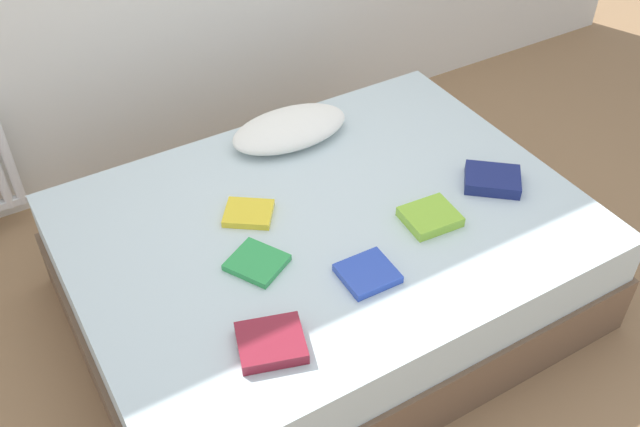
% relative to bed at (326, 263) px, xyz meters
% --- Properties ---
extents(ground_plane, '(8.00, 8.00, 0.00)m').
position_rel_bed_xyz_m(ground_plane, '(0.00, 0.00, -0.25)').
color(ground_plane, '#93704C').
extents(bed, '(2.00, 1.50, 0.50)m').
position_rel_bed_xyz_m(bed, '(0.00, 0.00, 0.00)').
color(bed, brown).
rests_on(bed, ground).
extents(pillow, '(0.54, 0.30, 0.11)m').
position_rel_bed_xyz_m(pillow, '(0.13, 0.54, 0.31)').
color(pillow, white).
rests_on(pillow, bed).
extents(textbook_maroon, '(0.26, 0.24, 0.04)m').
position_rel_bed_xyz_m(textbook_maroon, '(-0.48, -0.45, 0.27)').
color(textbook_maroon, maroon).
rests_on(textbook_maroon, bed).
extents(textbook_green, '(0.24, 0.25, 0.03)m').
position_rel_bed_xyz_m(textbook_green, '(-0.35, -0.10, 0.27)').
color(textbook_green, green).
rests_on(textbook_green, bed).
extents(textbook_lime, '(0.21, 0.19, 0.04)m').
position_rel_bed_xyz_m(textbook_lime, '(0.33, -0.22, 0.27)').
color(textbook_lime, '#8CC638').
rests_on(textbook_lime, bed).
extents(textbook_blue, '(0.19, 0.18, 0.03)m').
position_rel_bed_xyz_m(textbook_blue, '(-0.04, -0.35, 0.27)').
color(textbook_blue, '#2847B7').
rests_on(textbook_blue, bed).
extents(textbook_navy, '(0.28, 0.28, 0.05)m').
position_rel_bed_xyz_m(textbook_navy, '(0.69, -0.17, 0.28)').
color(textbook_navy, navy).
rests_on(textbook_navy, bed).
extents(textbook_yellow, '(0.24, 0.24, 0.03)m').
position_rel_bed_xyz_m(textbook_yellow, '(-0.26, 0.16, 0.27)').
color(textbook_yellow, yellow).
rests_on(textbook_yellow, bed).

